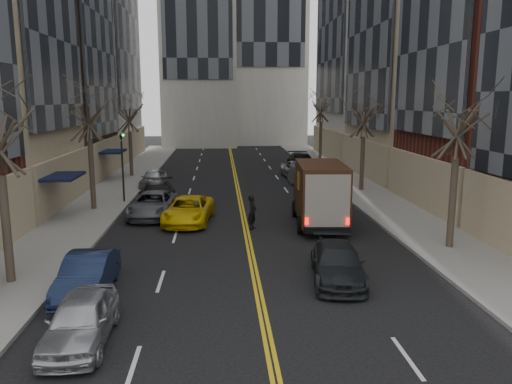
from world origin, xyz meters
The scene contains 20 objects.
sidewalk_left centered at (-9.00, 27.00, 0.07)m, with size 4.00×66.00×0.15m, color slate.
sidewalk_right centered at (9.00, 27.00, 0.07)m, with size 4.00×66.00×0.15m, color slate.
tree_lf_mid centered at (-8.80, 20.00, 6.60)m, with size 3.20×3.20×8.91m.
tree_lf_far centered at (-8.80, 33.00, 6.02)m, with size 3.20×3.20×8.12m.
tree_rt_near centered at (8.80, 11.00, 6.45)m, with size 3.20×3.20×8.71m.
tree_rt_mid centered at (8.80, 25.00, 6.17)m, with size 3.20×3.20×8.32m.
tree_rt_far centered at (8.80, 40.00, 6.74)m, with size 3.20×3.20×9.11m.
traffic_signal centered at (-7.39, 22.00, 2.82)m, with size 0.29×0.26×4.70m.
ups_truck centered at (3.88, 15.64, 1.68)m, with size 2.84×6.25×3.34m.
observer_sedan centered at (2.98, 7.66, 0.65)m, with size 2.39×4.67×1.30m.
taxi centered at (-3.00, 16.75, 0.69)m, with size 2.29×4.96×1.38m, color #D9B409.
pedestrian centered at (0.33, 15.12, 0.89)m, with size 0.65×0.42×1.78m, color black.
parked_lf_a centered at (-5.10, 3.42, 0.67)m, with size 1.59×3.96×1.35m, color #B1B4BA.
parked_lf_b centered at (-5.83, 6.97, 0.69)m, with size 1.45×4.17×1.37m, color #0F1932.
parked_lf_c centered at (-5.10, 18.30, 0.69)m, with size 2.30×4.98×1.39m, color #52545A.
parked_lf_d centered at (-5.10, 20.46, 0.78)m, with size 2.18×5.36×1.56m, color black.
parked_lf_e centered at (-6.30, 27.88, 0.67)m, with size 1.59×3.96×1.35m, color #95979C.
parked_rt_a centered at (5.10, 26.53, 0.78)m, with size 1.66×4.76×1.57m, color #53575B.
parked_rt_b centered at (5.20, 31.29, 0.70)m, with size 2.31×5.02×1.39m, color #B4B7BC.
parked_rt_c centered at (6.30, 36.19, 0.78)m, with size 2.19×5.40×1.57m, color black.
Camera 1 is at (-1.25, -9.56, 6.60)m, focal length 35.00 mm.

